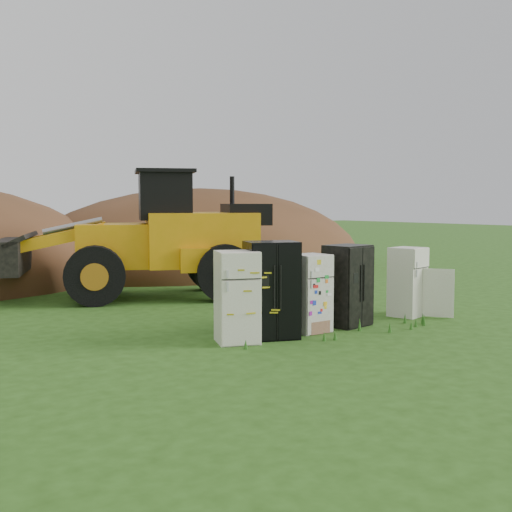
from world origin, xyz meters
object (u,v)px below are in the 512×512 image
(fridge_black_side, at_px, (271,290))
(wheel_loader, at_px, (133,234))
(fridge_leftmost, at_px, (237,297))
(fridge_open_door, at_px, (407,282))
(fridge_dark_mid, at_px, (347,285))
(fridge_sticker, at_px, (310,293))

(fridge_black_side, distance_m, wheel_loader, 6.54)
(wheel_loader, bearing_deg, fridge_leftmost, -73.95)
(fridge_black_side, distance_m, fridge_open_door, 4.06)
(fridge_dark_mid, relative_size, fridge_open_door, 1.08)
(fridge_open_door, xyz_separation_m, wheel_loader, (-3.85, 6.50, 0.98))
(fridge_leftmost, bearing_deg, fridge_dark_mid, 21.28)
(fridge_leftmost, bearing_deg, wheel_loader, 103.85)
(fridge_black_side, bearing_deg, fridge_leftmost, -161.40)
(fridge_dark_mid, bearing_deg, wheel_loader, 98.47)
(fridge_black_side, height_order, wheel_loader, wheel_loader)
(fridge_dark_mid, bearing_deg, fridge_black_side, 171.98)
(fridge_sticker, xyz_separation_m, wheel_loader, (-0.79, 6.49, 0.99))
(fridge_dark_mid, bearing_deg, fridge_leftmost, 171.04)
(fridge_black_side, relative_size, fridge_sticker, 1.19)
(fridge_sticker, bearing_deg, wheel_loader, 98.53)
(fridge_black_side, xyz_separation_m, fridge_open_door, (4.06, -0.02, -0.14))
(fridge_black_side, bearing_deg, wheel_loader, 110.62)
(fridge_black_side, distance_m, fridge_dark_mid, 2.08)
(wheel_loader, bearing_deg, fridge_black_side, -66.99)
(fridge_dark_mid, height_order, fridge_open_door, fridge_dark_mid)
(fridge_leftmost, xyz_separation_m, wheel_loader, (0.99, 6.43, 0.92))
(fridge_leftmost, xyz_separation_m, fridge_sticker, (1.78, -0.06, -0.07))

